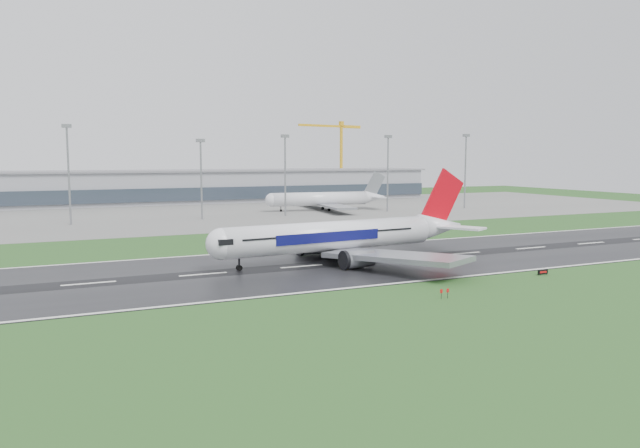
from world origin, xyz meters
name	(u,v)px	position (x,y,z in m)	size (l,w,h in m)	color
ground	(388,260)	(0.00, 0.00, 0.00)	(520.00, 520.00, 0.00)	#204A1B
runway	(388,260)	(0.00, 0.00, 0.05)	(400.00, 45.00, 0.10)	black
apron	(229,212)	(0.00, 125.00, 0.04)	(400.00, 130.00, 0.08)	slate
terminal	(196,187)	(0.00, 185.00, 7.50)	(240.00, 36.00, 15.00)	gray
main_airliner	(348,217)	(-8.14, 2.84, 9.30)	(62.33, 59.36, 18.40)	white
parked_airliner	(325,192)	(37.91, 114.83, 7.86)	(53.11, 49.45, 15.57)	silver
tower_crane	(341,159)	(87.49, 200.00, 21.27)	(42.94, 2.34, 42.54)	gold
runway_sign	(543,272)	(17.73, -26.38, 0.52)	(2.30, 0.26, 1.04)	black
floodmast_1	(69,177)	(-59.82, 100.00, 15.65)	(0.64, 0.64, 31.29)	gray
floodmast_2	(201,181)	(-16.82, 100.00, 13.58)	(0.64, 0.64, 27.17)	gray
floodmast_3	(285,177)	(14.80, 100.00, 14.58)	(0.64, 0.64, 29.17)	gray
floodmast_4	(388,175)	(59.10, 100.00, 14.81)	(0.64, 0.64, 29.63)	gray
floodmast_5	(465,173)	(97.64, 100.00, 15.33)	(0.64, 0.64, 30.66)	gray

